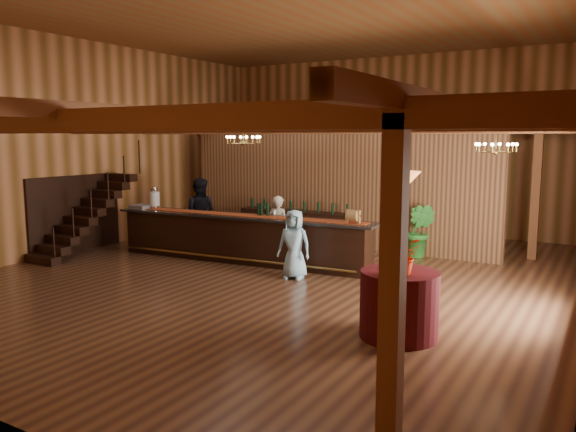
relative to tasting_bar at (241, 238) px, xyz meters
The scene contains 27 objects.
floor 1.75m from the tasting_bar, 21.78° to the right, with size 14.00×14.00×0.00m, color brown.
ceiling 5.20m from the tasting_bar, 21.78° to the right, with size 14.00×14.00×0.00m, color brown.
wall_back 6.92m from the tasting_bar, 76.50° to the left, with size 12.00×0.10×5.50m, color #C17A4A.
wall_left 5.01m from the tasting_bar, behind, with size 0.10×14.00×5.50m, color #C17A4A.
beam_grid 3.08m from the tasting_bar, ahead, with size 11.90×13.90×0.39m.
support_posts 2.15m from the tasting_bar, 35.96° to the right, with size 9.20×10.20×3.20m.
partition_wall 3.22m from the tasting_bar, 70.30° to the left, with size 9.00×0.18×3.10m, color brown.
staircase 4.17m from the tasting_bar, 160.94° to the right, with size 1.00×2.80×2.00m.
backroom_boxes 5.04m from the tasting_bar, 75.76° to the left, with size 4.10×0.60×1.10m.
tasting_bar is the anchor object (origin of this frame).
beverage_dispenser 2.77m from the tasting_bar, behind, with size 0.26×0.26×0.60m.
glass_rack_tray 3.03m from the tasting_bar, behind, with size 0.50×0.50×0.10m, color gray.
raffle_drum 2.95m from the tasting_bar, ahead, with size 0.34×0.24×0.30m.
bar_bottle_0 0.83m from the tasting_bar, 21.46° to the left, with size 0.07×0.07×0.30m, color black.
bar_bottle_1 0.87m from the tasting_bar, 19.01° to the left, with size 0.07×0.07×0.30m, color black.
bar_bottle_2 0.98m from the tasting_bar, 15.49° to the left, with size 0.07×0.07×0.30m, color black.
backbar_shelf 2.50m from the tasting_bar, 86.60° to the left, with size 3.41×0.53×0.96m, color black.
round_table 5.89m from the tasting_bar, 31.04° to the right, with size 1.17×1.17×1.01m, color #44091D.
chandelier_left 2.36m from the tasting_bar, 17.92° to the right, with size 0.80×0.80×0.42m.
chandelier_right 6.09m from the tasting_bar, ahead, with size 0.80×0.80×0.56m.
pendant_lamp 6.17m from the tasting_bar, 31.04° to the right, with size 0.52×0.52×0.90m.
bartender 0.99m from the tasting_bar, 52.72° to the left, with size 0.57×0.37×1.56m, color silver.
staff_second 2.06m from the tasting_bar, 158.61° to the left, with size 0.93×0.72×1.91m, color black.
guest 2.08m from the tasting_bar, 21.78° to the right, with size 0.72×0.47×1.48m, color #94CCEC.
floor_plant 4.42m from the tasting_bar, 36.03° to the left, with size 0.75×0.60×1.36m, color #297A29.
table_flowers 6.09m from the tasting_bar, 31.66° to the right, with size 0.50×0.44×0.56m, color red.
table_vase 6.04m from the tasting_bar, 32.00° to the right, with size 0.16×0.16×0.32m, color #A78B43.
Camera 1 is at (6.21, -10.27, 3.00)m, focal length 35.00 mm.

